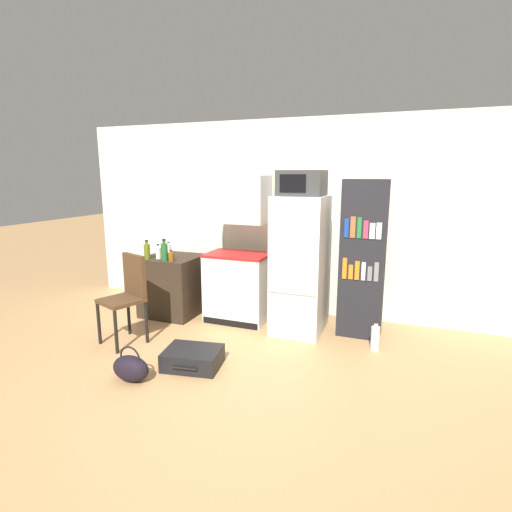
{
  "coord_description": "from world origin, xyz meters",
  "views": [
    {
      "loc": [
        1.58,
        -3.11,
        1.84
      ],
      "look_at": [
        0.04,
        0.85,
        0.96
      ],
      "focal_mm": 28.0,
      "sensor_mm": 36.0,
      "label": 1
    }
  ],
  "objects_px": {
    "bottle_olive_oil": "(147,251)",
    "bottle_amber_beer": "(171,257)",
    "kitchen_hutch": "(238,257)",
    "water_bottle_front": "(375,338)",
    "bottle_clear_short": "(169,248)",
    "handbag": "(131,368)",
    "side_table": "(173,285)",
    "chair": "(128,291)",
    "microwave": "(302,183)",
    "bottle_green_tall": "(164,252)",
    "bottle_milk_white": "(158,253)",
    "refrigerator": "(300,265)",
    "bookshelf": "(363,259)",
    "suitcase_large_flat": "(193,358)"
  },
  "relations": [
    {
      "from": "bottle_olive_oil",
      "to": "bottle_amber_beer",
      "type": "distance_m",
      "value": 0.36
    },
    {
      "from": "kitchen_hutch",
      "to": "water_bottle_front",
      "type": "distance_m",
      "value": 1.88
    },
    {
      "from": "bottle_clear_short",
      "to": "handbag",
      "type": "xyz_separation_m",
      "value": [
        0.81,
        -1.9,
        -0.72
      ]
    },
    {
      "from": "side_table",
      "to": "chair",
      "type": "xyz_separation_m",
      "value": [
        0.04,
        -0.95,
        0.19
      ]
    },
    {
      "from": "microwave",
      "to": "bottle_green_tall",
      "type": "distance_m",
      "value": 1.88
    },
    {
      "from": "side_table",
      "to": "bottle_clear_short",
      "type": "distance_m",
      "value": 0.53
    },
    {
      "from": "microwave",
      "to": "bottle_milk_white",
      "type": "bearing_deg",
      "value": -173.52
    },
    {
      "from": "bottle_amber_beer",
      "to": "handbag",
      "type": "xyz_separation_m",
      "value": [
        0.46,
        -1.42,
        -0.72
      ]
    },
    {
      "from": "bottle_olive_oil",
      "to": "bottle_milk_white",
      "type": "bearing_deg",
      "value": 32.13
    },
    {
      "from": "water_bottle_front",
      "to": "bottle_olive_oil",
      "type": "bearing_deg",
      "value": -179.21
    },
    {
      "from": "refrigerator",
      "to": "bottle_milk_white",
      "type": "distance_m",
      "value": 1.81
    },
    {
      "from": "bottle_clear_short",
      "to": "water_bottle_front",
      "type": "bearing_deg",
      "value": -8.62
    },
    {
      "from": "side_table",
      "to": "chair",
      "type": "distance_m",
      "value": 0.97
    },
    {
      "from": "bottle_olive_oil",
      "to": "water_bottle_front",
      "type": "bearing_deg",
      "value": 0.79
    },
    {
      "from": "side_table",
      "to": "chair",
      "type": "bearing_deg",
      "value": -87.37
    },
    {
      "from": "kitchen_hutch",
      "to": "side_table",
      "type": "bearing_deg",
      "value": -174.35
    },
    {
      "from": "bottle_green_tall",
      "to": "water_bottle_front",
      "type": "bearing_deg",
      "value": 1.01
    },
    {
      "from": "bookshelf",
      "to": "chair",
      "type": "relative_size",
      "value": 1.83
    },
    {
      "from": "bottle_olive_oil",
      "to": "bookshelf",
      "type": "bearing_deg",
      "value": 9.45
    },
    {
      "from": "bottle_green_tall",
      "to": "handbag",
      "type": "distance_m",
      "value": 1.71
    },
    {
      "from": "water_bottle_front",
      "to": "bookshelf",
      "type": "bearing_deg",
      "value": 118.57
    },
    {
      "from": "bottle_clear_short",
      "to": "bottle_milk_white",
      "type": "distance_m",
      "value": 0.4
    },
    {
      "from": "microwave",
      "to": "bookshelf",
      "type": "distance_m",
      "value": 1.1
    },
    {
      "from": "bookshelf",
      "to": "bottle_amber_beer",
      "type": "xyz_separation_m",
      "value": [
        -2.24,
        -0.44,
        -0.05
      ]
    },
    {
      "from": "bottle_amber_beer",
      "to": "chair",
      "type": "xyz_separation_m",
      "value": [
        -0.12,
        -0.69,
        -0.26
      ]
    },
    {
      "from": "microwave",
      "to": "bottle_green_tall",
      "type": "height_order",
      "value": "microwave"
    },
    {
      "from": "chair",
      "to": "water_bottle_front",
      "type": "height_order",
      "value": "chair"
    },
    {
      "from": "bottle_clear_short",
      "to": "refrigerator",
      "type": "bearing_deg",
      "value": -5.53
    },
    {
      "from": "bottle_amber_beer",
      "to": "refrigerator",
      "type": "bearing_deg",
      "value": 10.54
    },
    {
      "from": "kitchen_hutch",
      "to": "refrigerator",
      "type": "relative_size",
      "value": 1.14
    },
    {
      "from": "kitchen_hutch",
      "to": "handbag",
      "type": "xyz_separation_m",
      "value": [
        -0.28,
        -1.78,
        -0.7
      ]
    },
    {
      "from": "microwave",
      "to": "chair",
      "type": "distance_m",
      "value": 2.26
    },
    {
      "from": "bottle_olive_oil",
      "to": "bottle_clear_short",
      "type": "xyz_separation_m",
      "value": [
        0.01,
        0.46,
        -0.04
      ]
    },
    {
      "from": "kitchen_hutch",
      "to": "suitcase_large_flat",
      "type": "height_order",
      "value": "kitchen_hutch"
    },
    {
      "from": "microwave",
      "to": "side_table",
      "type": "bearing_deg",
      "value": -179.28
    },
    {
      "from": "microwave",
      "to": "bottle_clear_short",
      "type": "distance_m",
      "value": 2.11
    },
    {
      "from": "microwave",
      "to": "suitcase_large_flat",
      "type": "relative_size",
      "value": 0.84
    },
    {
      "from": "refrigerator",
      "to": "bottle_clear_short",
      "type": "distance_m",
      "value": 1.91
    },
    {
      "from": "bottle_amber_beer",
      "to": "chair",
      "type": "distance_m",
      "value": 0.74
    },
    {
      "from": "bottle_olive_oil",
      "to": "suitcase_large_flat",
      "type": "distance_m",
      "value": 1.75
    },
    {
      "from": "refrigerator",
      "to": "kitchen_hutch",
      "type": "bearing_deg",
      "value": 175.39
    },
    {
      "from": "bottle_green_tall",
      "to": "suitcase_large_flat",
      "type": "relative_size",
      "value": 0.47
    },
    {
      "from": "suitcase_large_flat",
      "to": "handbag",
      "type": "relative_size",
      "value": 1.65
    },
    {
      "from": "microwave",
      "to": "chair",
      "type": "height_order",
      "value": "microwave"
    },
    {
      "from": "bottle_milk_white",
      "to": "handbag",
      "type": "relative_size",
      "value": 0.53
    },
    {
      "from": "refrigerator",
      "to": "suitcase_large_flat",
      "type": "height_order",
      "value": "refrigerator"
    },
    {
      "from": "bottle_amber_beer",
      "to": "bottle_green_tall",
      "type": "bearing_deg",
      "value": 177.45
    },
    {
      "from": "bottle_clear_short",
      "to": "bottle_olive_oil",
      "type": "bearing_deg",
      "value": -91.54
    },
    {
      "from": "bottle_green_tall",
      "to": "water_bottle_front",
      "type": "xyz_separation_m",
      "value": [
        2.56,
        0.04,
        -0.76
      ]
    },
    {
      "from": "bottle_green_tall",
      "to": "bottle_olive_oil",
      "type": "xyz_separation_m",
      "value": [
        -0.26,
        0.01,
        -0.01
      ]
    }
  ]
}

